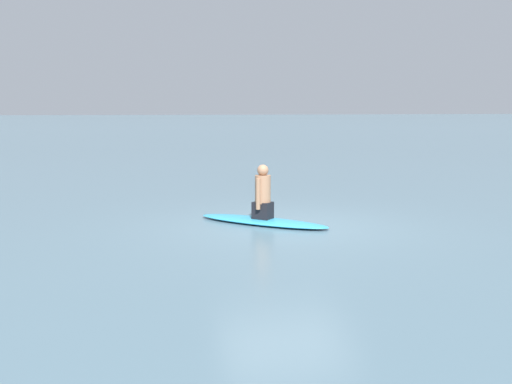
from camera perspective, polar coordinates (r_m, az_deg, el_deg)
The scene contains 3 objects.
ground_plane at distance 11.56m, azimuth 2.86°, elevation -3.24°, with size 400.00×400.00×0.00m, color slate.
surfboard at distance 11.80m, azimuth 0.64°, elevation -2.75°, with size 2.79×0.70×0.10m, color #339EC6.
person_paddler at distance 11.71m, azimuth 0.64°, elevation -0.21°, with size 0.44×0.45×1.05m.
Camera 1 is at (10.86, -3.28, 2.23)m, focal length 42.50 mm.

